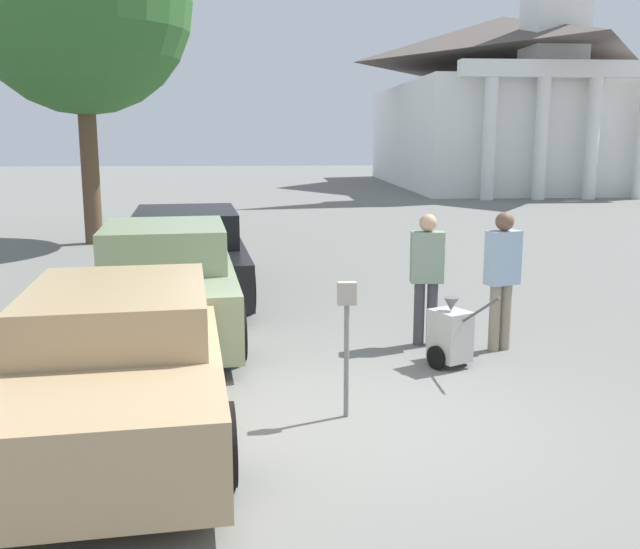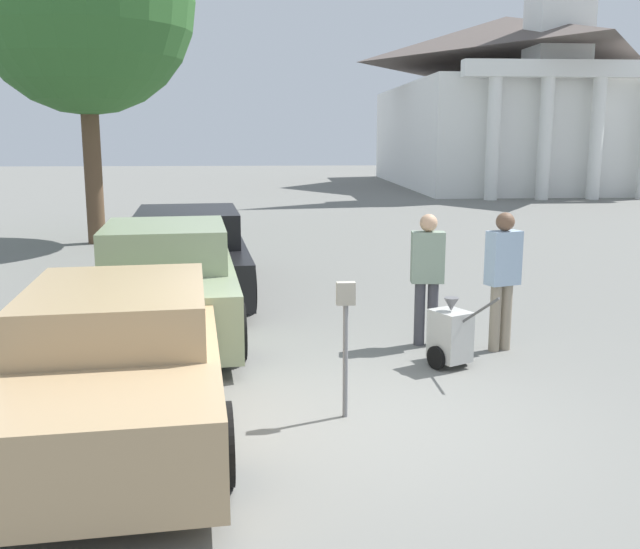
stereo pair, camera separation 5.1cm
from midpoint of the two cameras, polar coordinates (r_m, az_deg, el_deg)
ground_plane at (r=7.05m, az=4.42°, el=-11.63°), size 120.00×120.00×0.00m
parked_car_tan at (r=7.13m, az=-15.38°, el=-6.24°), size 2.33×5.14×1.36m
parked_car_sage at (r=10.08m, az=-11.99°, el=-0.64°), size 2.32×4.79×1.55m
parked_car_black at (r=12.69m, az=-10.35°, el=1.67°), size 2.46×5.47×1.47m
parking_meter at (r=6.85m, az=2.28°, el=-3.96°), size 0.18×0.09×1.35m
person_worker at (r=9.34m, az=8.73°, el=0.26°), size 0.44×0.26×1.73m
person_supervisor at (r=9.29m, az=14.57°, el=0.17°), size 0.47×0.35×1.78m
equipment_cart at (r=8.63m, az=10.55°, el=-4.80°), size 0.64×0.96×1.00m
church at (r=41.16m, az=14.65°, el=13.75°), size 11.49×18.82×22.16m
shade_tree at (r=19.28m, az=-18.36°, el=19.99°), size 5.40×5.40×8.61m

